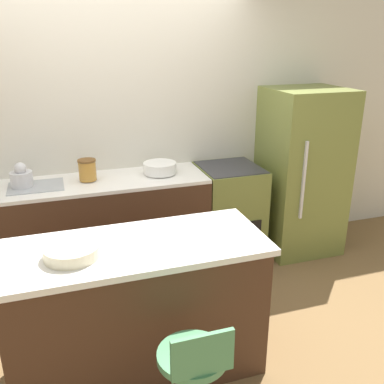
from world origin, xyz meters
TOP-DOWN VIEW (x-y plane):
  - ground_plane at (0.00, 0.00)m, footprint 14.00×14.00m
  - wall_back at (0.00, 0.65)m, footprint 8.00×0.06m
  - back_counter at (-0.32, 0.32)m, footprint 2.13×0.60m
  - kitchen_island at (-0.12, -0.95)m, footprint 1.61×0.66m
  - oven_range at (1.04, 0.32)m, footprint 0.57×0.61m
  - refrigerator at (1.80, 0.28)m, footprint 0.73×0.70m
  - stool_chair at (0.04, -1.60)m, footprint 0.36×0.36m
  - kettle at (-0.80, 0.34)m, footprint 0.18×0.18m
  - mixing_bowl at (0.37, 0.34)m, footprint 0.30×0.30m
  - canister_jar at (-0.27, 0.34)m, footprint 0.15×0.15m
  - fruit_bowl at (-0.48, -0.99)m, footprint 0.32×0.32m

SIDE VIEW (x-z plane):
  - ground_plane at x=0.00m, z-range 0.00..0.00m
  - stool_chair at x=0.04m, z-range 0.01..0.83m
  - back_counter at x=-0.32m, z-range 0.00..0.93m
  - kitchen_island at x=-0.12m, z-range 0.00..0.93m
  - oven_range at x=1.04m, z-range 0.00..0.93m
  - refrigerator at x=1.80m, z-range 0.00..1.64m
  - fruit_bowl at x=-0.48m, z-range 0.92..1.00m
  - mixing_bowl at x=0.37m, z-range 0.93..1.03m
  - kettle at x=-0.80m, z-range 0.91..1.11m
  - canister_jar at x=-0.27m, z-range 0.93..1.11m
  - wall_back at x=0.00m, z-range 0.00..2.60m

